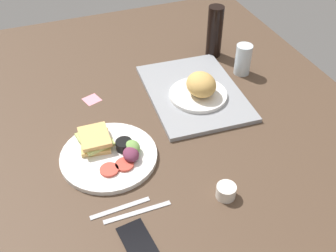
{
  "coord_description": "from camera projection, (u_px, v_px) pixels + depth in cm",
  "views": [
    {
      "loc": [
        93.39,
        -31.7,
        88.74
      ],
      "look_at": [
        2.0,
        3.0,
        4.0
      ],
      "focal_mm": 42.69,
      "sensor_mm": 36.0,
      "label": 1
    }
  ],
  "objects": [
    {
      "name": "espresso_cup",
      "position": [
        226.0,
        191.0,
        1.11
      ],
      "size": [
        5.6,
        5.6,
        4.0
      ],
      "primitive_type": "cylinder",
      "color": "silver",
      "rests_on": "ground_plane"
    },
    {
      "name": "fork",
      "position": [
        120.0,
        208.0,
        1.09
      ],
      "size": [
        2.16,
        17.05,
        0.5
      ],
      "primitive_type": "cube",
      "rotation": [
        0.0,
        0.0,
        1.62
      ],
      "color": "#B7B7BC",
      "rests_on": "ground_plane"
    },
    {
      "name": "serving_tray",
      "position": [
        194.0,
        92.0,
        1.49
      ],
      "size": [
        46.77,
        35.46,
        1.6
      ],
      "primitive_type": "cube",
      "rotation": [
        0.0,
        0.0,
        -0.06
      ],
      "color": "gray",
      "rests_on": "ground_plane"
    },
    {
      "name": "soda_bottle",
      "position": [
        215.0,
        32.0,
        1.64
      ],
      "size": [
        6.4,
        6.4,
        21.57
      ],
      "primitive_type": "cylinder",
      "color": "black",
      "rests_on": "ground_plane"
    },
    {
      "name": "bread_plate_near",
      "position": [
        200.0,
        88.0,
        1.43
      ],
      "size": [
        21.1,
        21.1,
        9.59
      ],
      "color": "white",
      "rests_on": "serving_tray"
    },
    {
      "name": "sticky_note",
      "position": [
        92.0,
        100.0,
        1.47
      ],
      "size": [
        7.09,
        7.09,
        0.12
      ],
      "primitive_type": "cube",
      "rotation": [
        0.0,
        0.0,
        0.32
      ],
      "color": "pink",
      "rests_on": "ground_plane"
    },
    {
      "name": "drinking_glass",
      "position": [
        243.0,
        60.0,
        1.56
      ],
      "size": [
        6.32,
        6.32,
        12.3
      ],
      "primitive_type": "cylinder",
      "color": "silver",
      "rests_on": "ground_plane"
    },
    {
      "name": "cell_phone",
      "position": [
        139.0,
        244.0,
        1.0
      ],
      "size": [
        15.17,
        8.89,
        0.8
      ],
      "primitive_type": "cube",
      "rotation": [
        0.0,
        0.0,
        0.12
      ],
      "color": "black",
      "rests_on": "ground_plane"
    },
    {
      "name": "ground_plane",
      "position": [
        158.0,
        137.0,
        1.34
      ],
      "size": [
        190.0,
        150.0,
        3.0
      ],
      "primitive_type": "cube",
      "color": "#4C3828"
    },
    {
      "name": "knife",
      "position": [
        137.0,
        212.0,
        1.08
      ],
      "size": [
        1.41,
        19.0,
        0.5
      ],
      "primitive_type": "cube",
      "rotation": [
        0.0,
        0.0,
        1.57
      ],
      "color": "#B7B7BC",
      "rests_on": "ground_plane"
    },
    {
      "name": "plate_with_salad",
      "position": [
        109.0,
        152.0,
        1.24
      ],
      "size": [
        30.05,
        30.05,
        5.4
      ],
      "color": "white",
      "rests_on": "ground_plane"
    }
  ]
}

